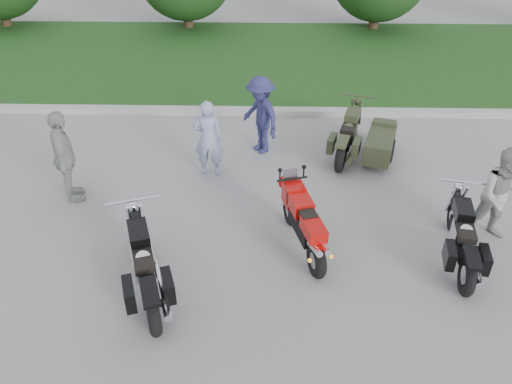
{
  "coord_description": "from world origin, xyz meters",
  "views": [
    {
      "loc": [
        0.02,
        -5.75,
        5.41
      ],
      "look_at": [
        -0.14,
        1.18,
        0.8
      ],
      "focal_mm": 35.0,
      "sensor_mm": 36.0,
      "label": 1
    }
  ],
  "objects_px": {
    "cruiser_sidecar": "(366,141)",
    "person_denim": "(260,115)",
    "cruiser_left": "(145,269)",
    "cruiser_right": "(463,241)",
    "person_back": "(65,157)",
    "person_grey": "(502,196)",
    "person_stripe": "(208,139)",
    "sportbike_red": "(304,223)"
  },
  "relations": [
    {
      "from": "cruiser_left",
      "to": "cruiser_sidecar",
      "type": "relative_size",
      "value": 1.02
    },
    {
      "from": "cruiser_right",
      "to": "cruiser_sidecar",
      "type": "distance_m",
      "value": 3.49
    },
    {
      "from": "person_denim",
      "to": "person_back",
      "type": "relative_size",
      "value": 0.96
    },
    {
      "from": "person_grey",
      "to": "person_back",
      "type": "bearing_deg",
      "value": 173.09
    },
    {
      "from": "person_grey",
      "to": "cruiser_right",
      "type": "bearing_deg",
      "value": -137.82
    },
    {
      "from": "cruiser_sidecar",
      "to": "person_denim",
      "type": "relative_size",
      "value": 1.3
    },
    {
      "from": "cruiser_sidecar",
      "to": "cruiser_left",
      "type": "bearing_deg",
      "value": -115.4
    },
    {
      "from": "person_grey",
      "to": "person_denim",
      "type": "height_order",
      "value": "person_denim"
    },
    {
      "from": "cruiser_left",
      "to": "cruiser_sidecar",
      "type": "xyz_separation_m",
      "value": [
        3.88,
        4.16,
        -0.05
      ]
    },
    {
      "from": "person_stripe",
      "to": "person_grey",
      "type": "xyz_separation_m",
      "value": [
        5.02,
        -1.98,
        0.04
      ]
    },
    {
      "from": "cruiser_right",
      "to": "person_grey",
      "type": "relative_size",
      "value": 1.29
    },
    {
      "from": "person_stripe",
      "to": "person_denim",
      "type": "relative_size",
      "value": 0.94
    },
    {
      "from": "sportbike_red",
      "to": "person_stripe",
      "type": "relative_size",
      "value": 1.19
    },
    {
      "from": "cruiser_right",
      "to": "sportbike_red",
      "type": "bearing_deg",
      "value": -175.92
    },
    {
      "from": "cruiser_sidecar",
      "to": "person_grey",
      "type": "distance_m",
      "value": 3.22
    },
    {
      "from": "person_stripe",
      "to": "person_back",
      "type": "relative_size",
      "value": 0.9
    },
    {
      "from": "person_grey",
      "to": "person_back",
      "type": "xyz_separation_m",
      "value": [
        -7.55,
        1.0,
        0.05
      ]
    },
    {
      "from": "person_denim",
      "to": "person_stripe",
      "type": "bearing_deg",
      "value": -81.96
    },
    {
      "from": "person_stripe",
      "to": "person_back",
      "type": "distance_m",
      "value": 2.71
    },
    {
      "from": "sportbike_red",
      "to": "cruiser_sidecar",
      "type": "bearing_deg",
      "value": 48.33
    },
    {
      "from": "person_grey",
      "to": "person_denim",
      "type": "relative_size",
      "value": 0.98
    },
    {
      "from": "cruiser_left",
      "to": "person_back",
      "type": "relative_size",
      "value": 1.27
    },
    {
      "from": "person_grey",
      "to": "person_back",
      "type": "relative_size",
      "value": 0.94
    },
    {
      "from": "cruiser_left",
      "to": "cruiser_right",
      "type": "distance_m",
      "value": 4.91
    },
    {
      "from": "cruiser_right",
      "to": "cruiser_sidecar",
      "type": "bearing_deg",
      "value": 116.21
    },
    {
      "from": "cruiser_left",
      "to": "cruiser_right",
      "type": "xyz_separation_m",
      "value": [
        4.85,
        0.81,
        -0.03
      ]
    },
    {
      "from": "person_grey",
      "to": "person_back",
      "type": "height_order",
      "value": "person_back"
    },
    {
      "from": "person_denim",
      "to": "person_back",
      "type": "distance_m",
      "value": 4.06
    },
    {
      "from": "person_grey",
      "to": "sportbike_red",
      "type": "bearing_deg",
      "value": -172.27
    },
    {
      "from": "sportbike_red",
      "to": "person_back",
      "type": "relative_size",
      "value": 1.07
    },
    {
      "from": "cruiser_sidecar",
      "to": "person_grey",
      "type": "xyz_separation_m",
      "value": [
        1.72,
        -2.69,
        0.43
      ]
    },
    {
      "from": "person_denim",
      "to": "person_back",
      "type": "bearing_deg",
      "value": -97.13
    },
    {
      "from": "person_denim",
      "to": "cruiser_right",
      "type": "bearing_deg",
      "value": 5.44
    },
    {
      "from": "cruiser_sidecar",
      "to": "person_stripe",
      "type": "xyz_separation_m",
      "value": [
        -3.3,
        -0.71,
        0.39
      ]
    },
    {
      "from": "person_grey",
      "to": "person_back",
      "type": "distance_m",
      "value": 7.61
    },
    {
      "from": "cruiser_right",
      "to": "person_back",
      "type": "relative_size",
      "value": 1.21
    },
    {
      "from": "cruiser_right",
      "to": "person_stripe",
      "type": "height_order",
      "value": "person_stripe"
    },
    {
      "from": "cruiser_right",
      "to": "person_grey",
      "type": "distance_m",
      "value": 1.09
    },
    {
      "from": "cruiser_right",
      "to": "person_stripe",
      "type": "distance_m",
      "value": 5.04
    },
    {
      "from": "cruiser_left",
      "to": "person_grey",
      "type": "height_order",
      "value": "person_grey"
    },
    {
      "from": "cruiser_right",
      "to": "person_denim",
      "type": "height_order",
      "value": "person_denim"
    },
    {
      "from": "sportbike_red",
      "to": "person_grey",
      "type": "relative_size",
      "value": 1.13
    }
  ]
}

